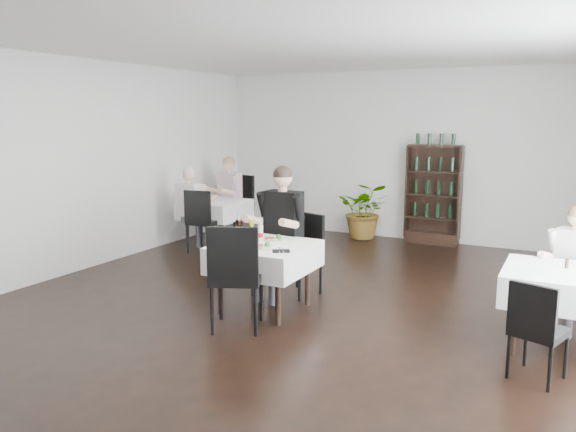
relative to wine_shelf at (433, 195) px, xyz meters
The scene contains 22 objects.
room_shell 4.40m from the wine_shelf, 97.92° to the right, with size 9.00×9.00×9.00m.
wine_shelf is the anchor object (origin of this frame).
main_table 4.41m from the wine_shelf, 101.78° to the right, with size 1.03×1.03×0.77m.
left_table 3.77m from the wine_shelf, 151.20° to the right, with size 0.98×0.98×0.77m.
right_table 4.54m from the wine_shelf, 62.38° to the right, with size 0.98×0.98×0.77m.
potted_tree 1.24m from the wine_shelf, behind, with size 0.92×0.80×1.02m, color #285B1F.
main_chair_far 3.64m from the wine_shelf, 102.56° to the right, with size 0.56×0.57×1.00m.
main_chair_near 5.10m from the wine_shelf, 99.50° to the right, with size 0.67×0.67×1.12m.
left_chair_far 3.46m from the wine_shelf, 160.80° to the right, with size 0.62×0.62×1.14m.
left_chair_near 3.96m from the wine_shelf, 142.67° to the right, with size 0.50×0.50×1.04m.
right_chair_near 5.24m from the wine_shelf, 67.88° to the right, with size 0.50×0.50×0.86m.
diner_main 3.92m from the wine_shelf, 104.57° to the right, with size 0.62×0.63×1.61m.
diner_left_far 3.64m from the wine_shelf, 158.84° to the right, with size 0.62×0.66×1.49m.
diner_left_near 4.11m from the wine_shelf, 145.19° to the right, with size 0.53×0.53×1.40m.
diner_right_far 4.03m from the wine_shelf, 57.05° to the right, with size 0.54×0.58×1.29m.
plate_far 4.23m from the wine_shelf, 102.16° to the right, with size 0.31×0.31×0.08m.
plate_near 4.59m from the wine_shelf, 100.30° to the right, with size 0.29×0.29×0.07m.
pilsner_dark 4.53m from the wine_shelf, 105.38° to the right, with size 0.08×0.08×0.33m.
pilsner_lager 4.36m from the wine_shelf, 105.03° to the right, with size 0.07×0.07×0.29m.
coke_bottle 4.37m from the wine_shelf, 103.00° to the right, with size 0.06×0.06×0.25m.
napkin_cutlery 4.58m from the wine_shelf, 97.12° to the right, with size 0.24×0.22×0.02m.
pepper_mill 4.45m from the wine_shelf, 61.08° to the right, with size 0.04×0.04×0.09m, color black.
Camera 1 is at (2.76, -5.36, 2.18)m, focal length 35.00 mm.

